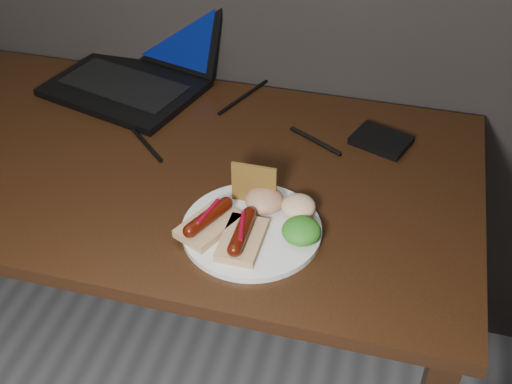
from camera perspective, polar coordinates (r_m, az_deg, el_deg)
The scene contains 11 objects.
desk at distance 1.42m, azimuth -9.93°, elevation 0.15°, with size 1.40×0.70×0.75m.
laptop at distance 1.61m, azimuth -10.47°, elevation 11.40°, with size 0.42×0.42×0.25m.
hard_drive at distance 1.41m, azimuth 11.06°, elevation 4.53°, with size 0.12×0.09×0.02m, color black.
desk_cables at distance 1.48m, azimuth -8.87°, elevation 6.66°, with size 0.89×0.43×0.01m.
plate at distance 1.16m, azimuth -0.38°, elevation -3.34°, with size 0.25×0.25×0.01m, color silver.
bread_sausage_left at distance 1.15m, azimuth -4.23°, elevation -2.64°, with size 0.11×0.13×0.04m.
bread_sausage_center at distance 1.12m, azimuth -1.24°, elevation -3.93°, with size 0.07×0.12×0.04m.
crispbread at distance 1.19m, azimuth -0.18°, elevation 0.71°, with size 0.09×0.01×0.09m, color olive.
salad_greens at distance 1.13m, azimuth 4.06°, elevation -3.47°, with size 0.07×0.07×0.04m, color #205E12.
salsa_mound at distance 1.19m, azimuth 0.74°, elevation -0.72°, with size 0.07×0.07×0.04m, color maroon.
coleslaw_mound at distance 1.18m, azimuth 3.79°, elevation -1.29°, with size 0.06×0.06×0.04m, color beige.
Camera 1 is at (0.51, 0.40, 1.55)m, focal length 45.00 mm.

